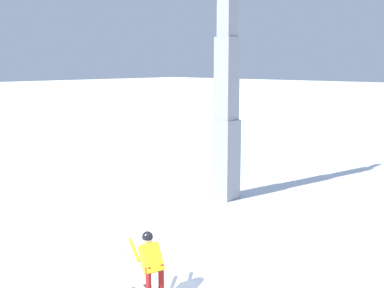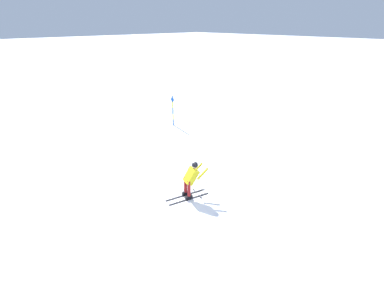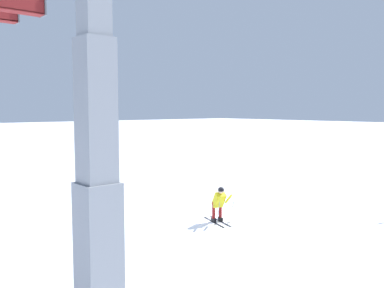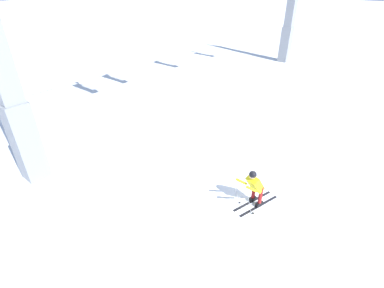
# 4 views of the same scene
# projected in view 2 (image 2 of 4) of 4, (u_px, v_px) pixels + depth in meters

# --- Properties ---
(ground_plane) EXTENTS (260.00, 260.00, 0.00)m
(ground_plane) POSITION_uv_depth(u_px,v_px,m) (186.00, 213.00, 9.93)
(ground_plane) COLOR white
(skier_carving_main) EXTENTS (1.83, 1.02, 1.68)m
(skier_carving_main) POSITION_uv_depth(u_px,v_px,m) (191.00, 177.00, 10.50)
(skier_carving_main) COLOR black
(skier_carving_main) RESTS_ON ground_plane
(trail_marker_pole) EXTENTS (0.07, 0.28, 2.06)m
(trail_marker_pole) POSITION_uv_depth(u_px,v_px,m) (173.00, 110.00, 17.86)
(trail_marker_pole) COLOR blue
(trail_marker_pole) RESTS_ON ground_plane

